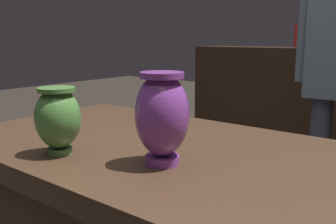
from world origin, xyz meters
name	(u,v)px	position (x,y,z in m)	size (l,w,h in m)	color
vase_centerpiece	(162,115)	(0.06, -0.11, 0.91)	(0.11, 0.11, 0.19)	#7A388E
vase_tall_behind	(58,118)	(-0.17, -0.20, 0.88)	(0.10, 0.10, 0.15)	#477A38
shelf_vase_left	(297,37)	(-0.52, 2.24, 1.07)	(0.06, 0.06, 0.17)	red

